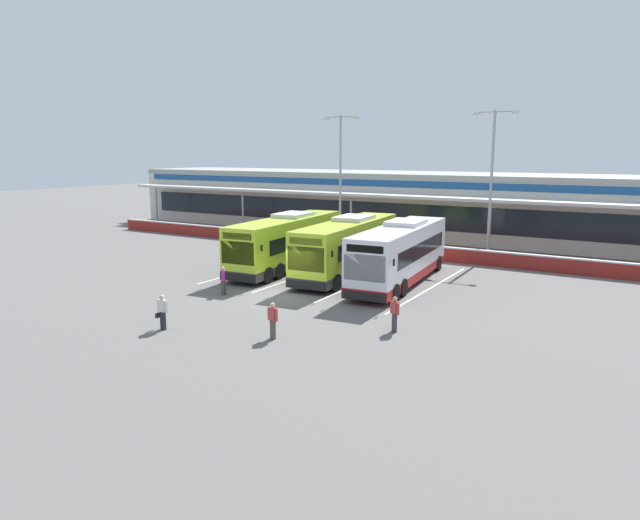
# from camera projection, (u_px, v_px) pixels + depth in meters

# --- Properties ---
(ground_plane) EXTENTS (200.00, 200.00, 0.00)m
(ground_plane) POSITION_uv_depth(u_px,v_px,m) (287.00, 296.00, 31.50)
(ground_plane) COLOR #605E5B
(terminal_building) EXTENTS (70.00, 13.00, 6.00)m
(terminal_building) POSITION_uv_depth(u_px,v_px,m) (446.00, 205.00, 53.55)
(terminal_building) COLOR beige
(terminal_building) RESTS_ON ground
(red_barrier_wall) EXTENTS (60.00, 0.40, 1.10)m
(red_barrier_wall) POSITION_uv_depth(u_px,v_px,m) (392.00, 249.00, 43.58)
(red_barrier_wall) COLOR maroon
(red_barrier_wall) RESTS_ON ground
(coach_bus_leftmost) EXTENTS (3.82, 12.33, 3.78)m
(coach_bus_leftmost) POSITION_uv_depth(u_px,v_px,m) (287.00, 243.00, 38.68)
(coach_bus_leftmost) COLOR #B7DB2D
(coach_bus_leftmost) RESTS_ON ground
(coach_bus_left_centre) EXTENTS (3.82, 12.33, 3.78)m
(coach_bus_left_centre) POSITION_uv_depth(u_px,v_px,m) (348.00, 248.00, 36.78)
(coach_bus_left_centre) COLOR #B7DB2D
(coach_bus_left_centre) RESTS_ON ground
(coach_bus_centre) EXTENTS (3.82, 12.33, 3.78)m
(coach_bus_centre) POSITION_uv_depth(u_px,v_px,m) (400.00, 254.00, 34.35)
(coach_bus_centre) COLOR silver
(coach_bus_centre) RESTS_ON ground
(bay_stripe_far_west) EXTENTS (0.14, 13.00, 0.01)m
(bay_stripe_far_west) POSITION_uv_depth(u_px,v_px,m) (261.00, 266.00, 39.74)
(bay_stripe_far_west) COLOR silver
(bay_stripe_far_west) RESTS_ON ground
(bay_stripe_west) EXTENTS (0.14, 13.00, 0.01)m
(bay_stripe_west) POSITION_uv_depth(u_px,v_px,m) (311.00, 272.00, 37.61)
(bay_stripe_west) COLOR silver
(bay_stripe_west) RESTS_ON ground
(bay_stripe_mid_west) EXTENTS (0.14, 13.00, 0.01)m
(bay_stripe_mid_west) POSITION_uv_depth(u_px,v_px,m) (368.00, 280.00, 35.47)
(bay_stripe_mid_west) COLOR silver
(bay_stripe_mid_west) RESTS_ON ground
(bay_stripe_centre) EXTENTS (0.14, 13.00, 0.01)m
(bay_stripe_centre) POSITION_uv_depth(u_px,v_px,m) (431.00, 288.00, 33.34)
(bay_stripe_centre) COLOR silver
(bay_stripe_centre) RESTS_ON ground
(pedestrian_with_handbag) EXTENTS (0.63, 0.30, 1.62)m
(pedestrian_with_handbag) POSITION_uv_depth(u_px,v_px,m) (162.00, 311.00, 25.37)
(pedestrian_with_handbag) COLOR black
(pedestrian_with_handbag) RESTS_ON ground
(pedestrian_in_dark_coat) EXTENTS (0.52, 0.40, 1.62)m
(pedestrian_in_dark_coat) POSITION_uv_depth(u_px,v_px,m) (395.00, 313.00, 25.06)
(pedestrian_in_dark_coat) COLOR #33333D
(pedestrian_in_dark_coat) RESTS_ON ground
(pedestrian_child) EXTENTS (0.54, 0.35, 1.62)m
(pedestrian_child) POSITION_uv_depth(u_px,v_px,m) (273.00, 319.00, 24.08)
(pedestrian_child) COLOR #4C4238
(pedestrian_child) RESTS_ON ground
(pedestrian_near_bin) EXTENTS (0.43, 0.46, 1.62)m
(pedestrian_near_bin) POSITION_uv_depth(u_px,v_px,m) (223.00, 280.00, 31.63)
(pedestrian_near_bin) COLOR #4C4238
(pedestrian_near_bin) RESTS_ON ground
(lamp_post_west) EXTENTS (3.24, 0.28, 11.00)m
(lamp_post_west) POSITION_uv_depth(u_px,v_px,m) (340.00, 172.00, 47.34)
(lamp_post_west) COLOR #9E9EA3
(lamp_post_west) RESTS_ON ground
(lamp_post_centre) EXTENTS (3.24, 0.28, 11.00)m
(lamp_post_centre) POSITION_uv_depth(u_px,v_px,m) (492.00, 175.00, 41.54)
(lamp_post_centre) COLOR #9E9EA3
(lamp_post_centre) RESTS_ON ground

